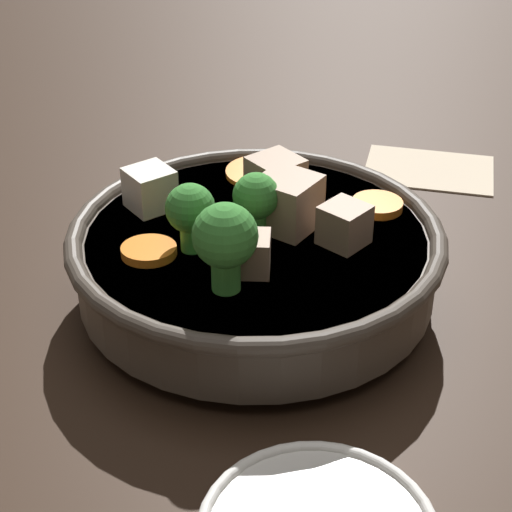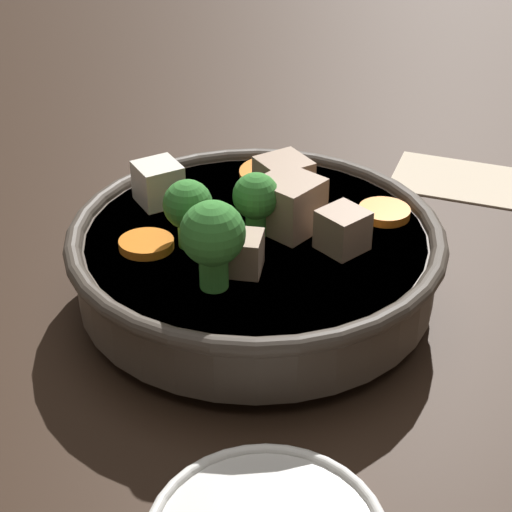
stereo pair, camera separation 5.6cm
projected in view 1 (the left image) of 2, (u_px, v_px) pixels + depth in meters
name	position (u px, v px, depth m)	size (l,w,h in m)	color
ground_plane	(256.00, 299.00, 0.58)	(3.00, 3.00, 0.00)	black
stirfry_bowl	(255.00, 252.00, 0.56)	(0.25, 0.25, 0.11)	#51473D
napkin	(429.00, 169.00, 0.75)	(0.11, 0.08, 0.00)	beige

